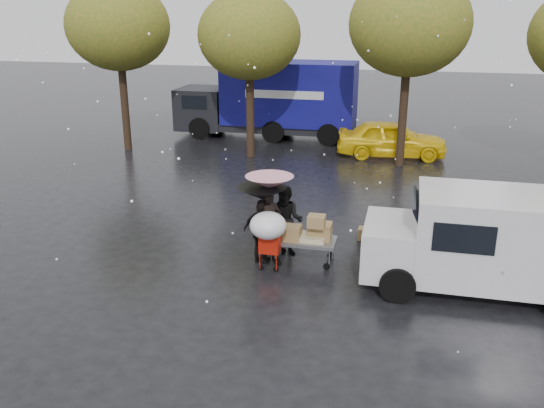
% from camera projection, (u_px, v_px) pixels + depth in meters
% --- Properties ---
extents(ground, '(90.00, 90.00, 0.00)m').
position_uv_depth(ground, '(281.00, 266.00, 13.76)').
color(ground, black).
rests_on(ground, ground).
extents(person_pink, '(0.75, 0.80, 1.83)m').
position_uv_depth(person_pink, '(270.00, 226.00, 13.69)').
color(person_pink, black).
rests_on(person_pink, ground).
extents(person_middle, '(0.86, 0.68, 1.76)m').
position_uv_depth(person_middle, '(286.00, 221.00, 14.14)').
color(person_middle, black).
rests_on(person_middle, ground).
extents(person_black, '(0.99, 0.53, 1.60)m').
position_uv_depth(person_black, '(262.00, 232.00, 13.68)').
color(person_black, black).
rests_on(person_black, ground).
extents(umbrella_pink, '(1.14, 1.14, 2.16)m').
position_uv_depth(umbrella_pink, '(269.00, 182.00, 13.34)').
color(umbrella_pink, '#4C4C4C').
rests_on(umbrella_pink, ground).
extents(umbrella_black, '(1.16, 1.16, 1.91)m').
position_uv_depth(umbrella_black, '(262.00, 193.00, 13.36)').
color(umbrella_black, '#4C4C4C').
rests_on(umbrella_black, ground).
extents(vendor_cart, '(1.52, 0.80, 1.27)m').
position_uv_depth(vendor_cart, '(308.00, 234.00, 13.72)').
color(vendor_cart, slate).
rests_on(vendor_cart, ground).
extents(shopping_cart, '(0.84, 0.84, 1.46)m').
position_uv_depth(shopping_cart, '(268.00, 228.00, 13.15)').
color(shopping_cart, red).
rests_on(shopping_cart, ground).
extents(white_van, '(4.91, 2.18, 2.20)m').
position_uv_depth(white_van, '(489.00, 241.00, 12.22)').
color(white_van, silver).
rests_on(white_van, ground).
extents(blue_truck, '(8.30, 2.60, 3.50)m').
position_uv_depth(blue_truck, '(272.00, 100.00, 26.57)').
color(blue_truck, '#0B0C5F').
rests_on(blue_truck, ground).
extents(box_ground_near, '(0.50, 0.41, 0.43)m').
position_uv_depth(box_ground_near, '(405.00, 246.00, 14.35)').
color(box_ground_near, brown).
rests_on(box_ground_near, ground).
extents(box_ground_far, '(0.43, 0.35, 0.32)m').
position_uv_depth(box_ground_far, '(366.00, 234.00, 15.24)').
color(box_ground_far, brown).
rests_on(box_ground_far, ground).
extents(yellow_taxi, '(4.52, 2.13, 1.50)m').
position_uv_depth(yellow_taxi, '(392.00, 139.00, 23.41)').
color(yellow_taxi, yellow).
rests_on(yellow_taxi, ground).
extents(tree_row, '(21.60, 4.40, 7.12)m').
position_uv_depth(tree_row, '(328.00, 30.00, 21.41)').
color(tree_row, black).
rests_on(tree_row, ground).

